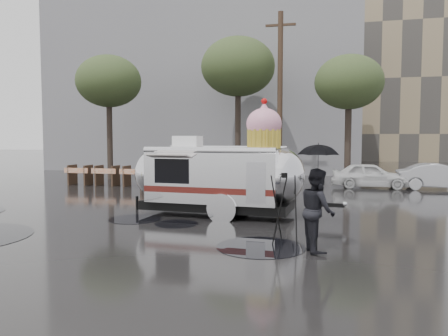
# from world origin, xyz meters

# --- Properties ---
(ground) EXTENTS (120.00, 120.00, 0.00)m
(ground) POSITION_xyz_m (0.00, 0.00, 0.00)
(ground) COLOR black
(ground) RESTS_ON ground
(puddles) EXTENTS (12.64, 5.95, 0.01)m
(puddles) POSITION_xyz_m (-2.97, 0.42, 0.01)
(puddles) COLOR black
(puddles) RESTS_ON ground
(grey_building) EXTENTS (22.00, 12.00, 13.00)m
(grey_building) POSITION_xyz_m (-4.00, 24.00, 6.50)
(grey_building) COLOR slate
(grey_building) RESTS_ON ground
(utility_pole) EXTENTS (1.60, 0.28, 9.00)m
(utility_pole) POSITION_xyz_m (2.50, 14.00, 4.62)
(utility_pole) COLOR #473323
(utility_pole) RESTS_ON ground
(tree_left) EXTENTS (3.64, 3.64, 6.95)m
(tree_left) POSITION_xyz_m (-7.00, 13.00, 5.48)
(tree_left) COLOR #382D26
(tree_left) RESTS_ON ground
(tree_mid) EXTENTS (4.20, 4.20, 8.03)m
(tree_mid) POSITION_xyz_m (0.00, 15.00, 6.34)
(tree_mid) COLOR #382D26
(tree_mid) RESTS_ON ground
(tree_right) EXTENTS (3.36, 3.36, 6.42)m
(tree_right) POSITION_xyz_m (6.00, 13.00, 5.06)
(tree_right) COLOR #382D26
(tree_right) RESTS_ON ground
(barricade_row) EXTENTS (4.30, 0.80, 1.00)m
(barricade_row) POSITION_xyz_m (-5.55, 9.96, 0.52)
(barricade_row) COLOR #473323
(barricade_row) RESTS_ON ground
(airstream_trailer) EXTENTS (6.75, 2.68, 3.64)m
(airstream_trailer) POSITION_xyz_m (1.85, 3.52, 1.28)
(airstream_trailer) COLOR silver
(airstream_trailer) RESTS_ON ground
(person_right) EXTENTS (0.71, 0.95, 1.77)m
(person_right) POSITION_xyz_m (4.91, -0.22, 0.88)
(person_right) COLOR black
(person_right) RESTS_ON ground
(umbrella_black) EXTENTS (1.10, 1.10, 2.30)m
(umbrella_black) POSITION_xyz_m (4.91, -0.22, 1.92)
(umbrella_black) COLOR black
(umbrella_black) RESTS_ON ground
(tripod) EXTENTS (0.64, 0.65, 1.62)m
(tripod) POSITION_xyz_m (4.15, 0.34, 0.98)
(tripod) COLOR black
(tripod) RESTS_ON ground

